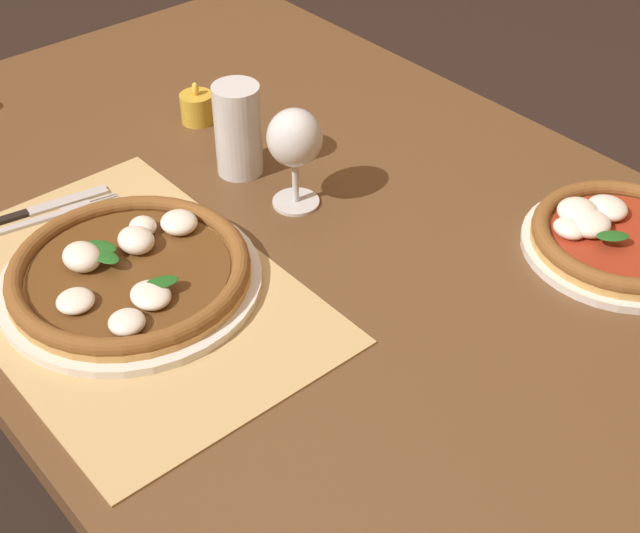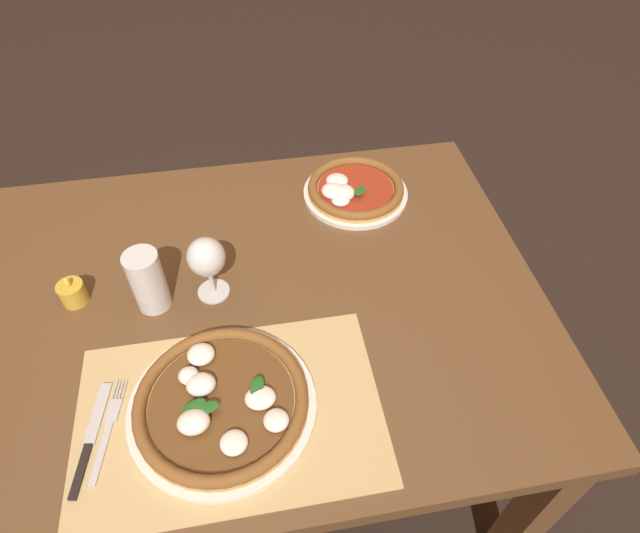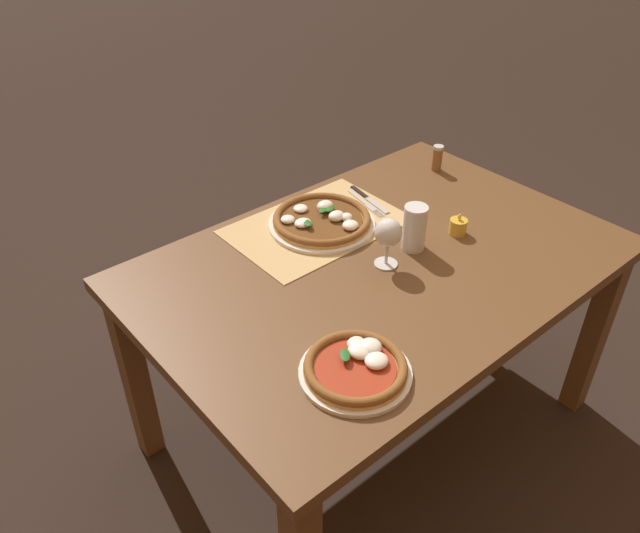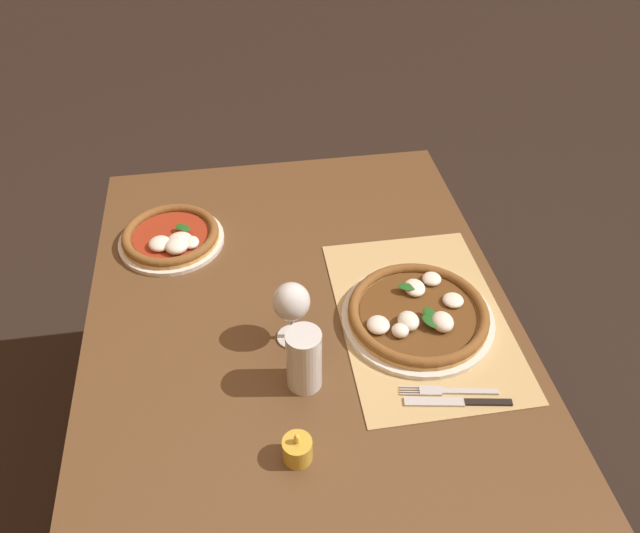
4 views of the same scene
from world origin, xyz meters
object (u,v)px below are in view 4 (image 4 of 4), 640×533
pizza_far (171,237)px  wine_glass (291,304)px  fork (448,391)px  knife (458,402)px  pizza_near (418,314)px  pint_glass (304,360)px  votive_candle (297,450)px

pizza_far → wine_glass: (-0.37, -0.27, 0.09)m
fork → wine_glass: bearing=56.0°
knife → pizza_far: bearing=43.7°
fork → pizza_near: bearing=2.3°
pint_glass → votive_candle: bearing=167.9°
fork → votive_candle: (-0.10, 0.32, 0.02)m
pint_glass → fork: size_ratio=0.73×
knife → pint_glass: bearing=71.2°
wine_glass → knife: wine_glass is taller
pizza_near → pint_glass: bearing=115.5°
pint_glass → pizza_far: bearing=29.2°
pizza_near → knife: 0.23m
wine_glass → pizza_far: bearing=35.8°
pizza_far → knife: 0.83m
wine_glass → knife: 0.39m
pizza_far → votive_candle: size_ratio=3.77×
pizza_near → pint_glass: pint_glass is taller
pint_glass → pizza_near: bearing=-64.5°
wine_glass → knife: size_ratio=0.72×
wine_glass → fork: wine_glass is taller
pizza_far → pint_glass: size_ratio=1.87×
pizza_near → wine_glass: wine_glass is taller
wine_glass → pint_glass: 0.13m
pizza_far → votive_candle: votive_candle is taller
pizza_far → knife: (-0.60, -0.57, -0.02)m
pizza_near → pint_glass: (-0.13, 0.28, 0.05)m
pint_glass → wine_glass: bearing=4.0°
pizza_near → pint_glass: size_ratio=2.38×
pizza_near → fork: (-0.20, -0.01, -0.02)m
wine_glass → pizza_near: bearing=-88.8°
pizza_far → fork: size_ratio=1.36×
fork → votive_candle: bearing=107.0°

